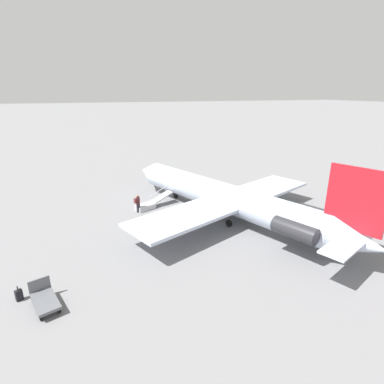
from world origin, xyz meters
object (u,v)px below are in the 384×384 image
at_px(boarding_stairs, 149,205).
at_px(luggage_cart, 45,299).
at_px(suitcase, 19,295).
at_px(airplane_main, 228,198).
at_px(passenger, 138,202).

height_order(boarding_stairs, luggage_cart, boarding_stairs).
xyz_separation_m(luggage_cart, suitcase, (1.08, 1.38, -0.13)).
bearing_deg(boarding_stairs, luggage_cart, -146.11).
relative_size(airplane_main, suitcase, 28.75).
height_order(airplane_main, luggage_cart, airplane_main).
height_order(airplane_main, boarding_stairs, airplane_main).
xyz_separation_m(airplane_main, boarding_stairs, (5.05, 6.06, -1.62)).
distance_m(airplane_main, passenger, 8.50).
xyz_separation_m(boarding_stairs, suitcase, (-10.89, 9.67, -0.04)).
height_order(airplane_main, passenger, airplane_main).
bearing_deg(luggage_cart, airplane_main, -81.67).
bearing_deg(suitcase, passenger, -39.79).
bearing_deg(luggage_cart, suitcase, 34.67).
distance_m(boarding_stairs, passenger, 1.48).
distance_m(boarding_stairs, suitcase, 14.56).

